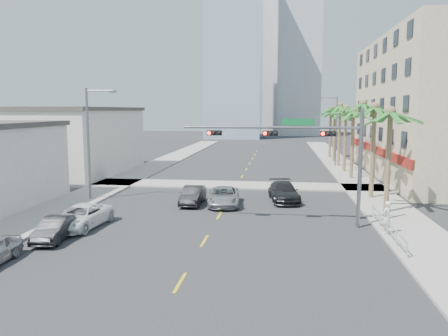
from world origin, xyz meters
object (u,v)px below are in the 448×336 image
Objects in this scene: car_parked_far at (81,217)px; car_lane_center at (224,196)px; car_lane_left at (193,195)px; pedestrian at (387,217)px; car_lane_right at (284,192)px; traffic_signal_mast at (307,146)px; car_parked_mid at (55,229)px.

car_parked_far reaches higher than car_lane_center.
car_lane_left is 14.66m from pedestrian.
car_lane_right is 2.72× the size of pedestrian.
car_parked_far reaches higher than car_lane_left.
traffic_signal_mast is 14.71m from car_parked_far.
traffic_signal_mast is at bearing -47.50° from car_lane_center.
car_parked_mid is 0.78× the size of car_parked_far.
traffic_signal_mast is at bearing -33.31° from car_lane_left.
car_lane_right is (-1.32, 7.45, -4.31)m from traffic_signal_mast.
car_parked_far is at bearing -142.27° from car_lane_center.
car_lane_left is (-8.33, 5.39, -4.36)m from traffic_signal_mast.
traffic_signal_mast is 2.63× the size of car_lane_left.
car_parked_far is 15.83m from car_lane_right.
car_lane_center is at bearing 137.96° from traffic_signal_mast.
car_parked_mid is 0.92× the size of car_lane_left.
car_lane_right reaches higher than car_lane_left.
car_lane_left is (5.81, 10.26, 0.05)m from car_parked_mid.
car_parked_far is 2.63× the size of pedestrian.
pedestrian reaches higher than car_lane_center.
car_parked_far is (0.26, 2.68, 0.06)m from car_parked_mid.
car_parked_far is at bearing 78.44° from car_parked_mid.
car_parked_far is at bearing -171.04° from traffic_signal_mast.
car_lane_right reaches higher than car_parked_mid.
car_lane_center is (-5.89, 5.31, -4.37)m from traffic_signal_mast.
car_lane_center is at bearing 45.03° from car_parked_mid.
car_lane_center is (2.44, -0.08, -0.00)m from car_lane_left.
car_lane_center reaches higher than car_parked_mid.
car_lane_center is at bearing -2.36° from car_lane_left.
car_parked_mid is at bearing -161.02° from traffic_signal_mast.
traffic_signal_mast is at bearing -64.88° from pedestrian.
traffic_signal_mast reaches higher than car_parked_mid.
car_parked_mid is 18.94m from pedestrian.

